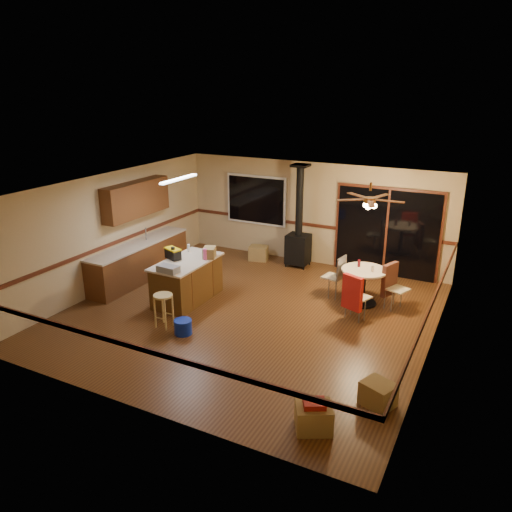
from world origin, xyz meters
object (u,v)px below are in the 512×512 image
Objects in this scene: toolbox_black at (173,254)px; chair_right at (391,280)px; blue_bucket at (183,327)px; toolbox_grey at (168,269)px; kitchen_island at (187,280)px; wood_stove at (298,239)px; dining_table at (364,280)px; box_corner_a at (314,417)px; chair_left at (338,272)px; bar_stool at (164,311)px; box_corner_b at (378,394)px; box_under_window at (258,253)px; chair_near at (353,293)px.

chair_right is at bearing 21.26° from toolbox_black.
blue_bucket is at bearing -49.39° from toolbox_black.
kitchen_island is at bearing 95.26° from toolbox_grey.
wood_stove reaches higher than kitchen_island.
kitchen_island is at bearing -155.99° from dining_table.
box_corner_a is at bearing -27.98° from toolbox_grey.
chair_left is (2.75, 2.32, -0.38)m from toolbox_grey.
dining_table is 4.34m from box_corner_a.
bar_stool is at bearing 170.29° from blue_bucket.
box_corner_b is (3.28, -4.90, -0.55)m from wood_stove.
wood_stove is at bearing 3.07° from box_under_window.
chair_left is at bearing 117.14° from box_corner_b.
box_corner_a is (1.13, -4.38, -0.40)m from chair_left.
bar_stool is (0.30, -1.24, -0.12)m from kitchen_island.
box_under_window is (-0.11, 4.23, -0.14)m from bar_stool.
chair_right is (1.13, 0.04, 0.01)m from chair_left.
box_corner_b is at bearing -62.86° from chair_left.
chair_near is 1.44× the size of box_corner_a.
toolbox_black is 0.52× the size of chair_right.
kitchen_island is 0.67× the size of wood_stove.
toolbox_black is at bearing -176.39° from kitchen_island.
kitchen_island is at bearing 103.82° from bar_stool.
dining_table is (2.11, -1.53, -0.20)m from wood_stove.
dining_table is at bearing 109.20° from box_corner_b.
toolbox_black is 5.30m from box_corner_b.
box_corner_b is (1.14, -2.50, -0.42)m from chair_near.
toolbox_grey is 0.84× the size of chair_left.
blue_bucket is 0.69× the size of box_corner_a.
kitchen_island is 3.01m from box_under_window.
dining_table is 2.11× the size of box_corner_b.
box_corner_a is at bearing -24.76° from blue_bucket.
bar_stool is at bearing 157.12° from box_corner_a.
chair_right is at bearing 1.80° from chair_left.
box_corner_b is (4.28, -0.61, -0.15)m from bar_stool.
toolbox_black is 5.14m from box_corner_a.
bar_stool is at bearing -65.49° from toolbox_grey.
box_under_window is at bearing 87.93° from toolbox_grey.
toolbox_black is at bearing -117.82° from wood_stove.
toolbox_grey is 3.79m from box_under_window.
blue_bucket is (0.49, -0.08, -0.19)m from bar_stool.
kitchen_island is at bearing 121.06° from blue_bucket.
wood_stove is 3.79× the size of bar_stool.
chair_near and chair_right have the same top height.
wood_stove is 6.89× the size of toolbox_black.
blue_bucket is 4.36m from box_under_window.
box_corner_a is (0.53, -4.29, -0.35)m from dining_table.
box_corner_a is at bearing -65.59° from wood_stove.
toolbox_black is (-0.39, 0.69, 0.03)m from toolbox_grey.
bar_stool is at bearing -76.18° from kitchen_island.
wood_stove is 5.92m from box_corner_b.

